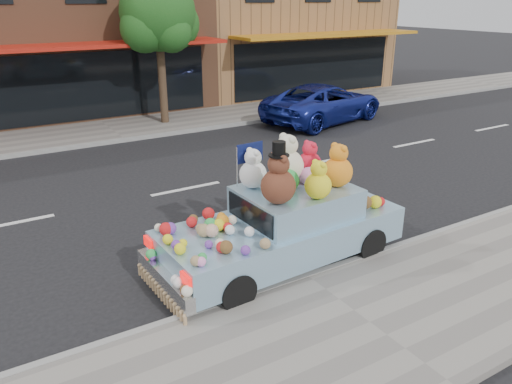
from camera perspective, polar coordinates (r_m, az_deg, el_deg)
ground at (r=12.42m, az=-8.00°, el=0.36°), size 120.00×120.00×0.00m
near_sidewalk at (r=7.51m, az=12.84°, el=-14.64°), size 60.00×3.00×0.12m
far_sidewalk at (r=18.32m, az=-16.20°, el=6.79°), size 60.00×3.00×0.12m
near_kerb at (r=8.45m, az=5.81°, el=-9.71°), size 60.00×0.12×0.13m
far_kerb at (r=16.91m, az=-14.81°, el=5.77°), size 60.00×0.12×0.13m
storefront_mid at (r=23.15m, az=-21.02°, el=18.15°), size 10.00×9.80×7.30m
storefront_right at (r=26.91m, az=1.55°, el=19.73°), size 10.00×9.80×7.30m
street_tree at (r=18.47m, az=-11.09°, el=18.78°), size 3.00×2.70×5.22m
car_blue at (r=19.18m, az=7.75°, el=10.06°), size 5.52×3.46×1.42m
art_car at (r=8.64m, az=3.17°, el=-3.18°), size 4.56×1.96×2.37m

